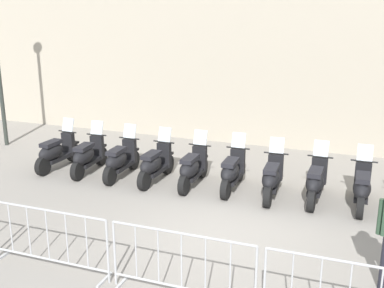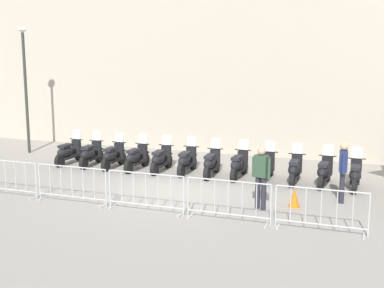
{
  "view_description": "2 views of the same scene",
  "coord_description": "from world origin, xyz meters",
  "px_view_note": "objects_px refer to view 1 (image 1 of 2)",
  "views": [
    {
      "loc": [
        1.55,
        -7.96,
        4.14
      ],
      "look_at": [
        -1.29,
        2.5,
        0.97
      ],
      "focal_mm": 44.71,
      "sensor_mm": 36.0,
      "label": 1
    },
    {
      "loc": [
        4.45,
        -14.8,
        4.35
      ],
      "look_at": [
        0.05,
        1.77,
        1.15
      ],
      "focal_mm": 48.73,
      "sensor_mm": 36.0,
      "label": 2
    }
  ],
  "objects_px": {
    "barrier_segment_2": "(181,266)",
    "motorcycle_1": "(88,156)",
    "motorcycle_0": "(56,152)",
    "motorcycle_5": "(232,172)",
    "motorcycle_3": "(155,164)",
    "motorcycle_6": "(272,178)",
    "motorcycle_8": "(362,188)",
    "motorcycle_2": "(120,160)",
    "motorcycle_7": "(316,182)",
    "barrier_segment_1": "(48,240)",
    "motorcycle_4": "(192,168)"
  },
  "relations": [
    {
      "from": "motorcycle_6",
      "to": "motorcycle_8",
      "type": "height_order",
      "value": "same"
    },
    {
      "from": "motorcycle_8",
      "to": "motorcycle_7",
      "type": "bearing_deg",
      "value": 174.99
    },
    {
      "from": "motorcycle_0",
      "to": "motorcycle_5",
      "type": "xyz_separation_m",
      "value": [
        4.69,
        -0.3,
        0.0
      ]
    },
    {
      "from": "motorcycle_4",
      "to": "motorcycle_5",
      "type": "bearing_deg",
      "value": 0.01
    },
    {
      "from": "motorcycle_1",
      "to": "motorcycle_7",
      "type": "distance_m",
      "value": 5.62
    },
    {
      "from": "motorcycle_2",
      "to": "motorcycle_4",
      "type": "height_order",
      "value": "same"
    },
    {
      "from": "motorcycle_4",
      "to": "motorcycle_8",
      "type": "distance_m",
      "value": 3.75
    },
    {
      "from": "motorcycle_1",
      "to": "motorcycle_8",
      "type": "height_order",
      "value": "same"
    },
    {
      "from": "barrier_segment_2",
      "to": "motorcycle_7",
      "type": "bearing_deg",
      "value": 66.88
    },
    {
      "from": "motorcycle_3",
      "to": "motorcycle_4",
      "type": "bearing_deg",
      "value": -2.1
    },
    {
      "from": "motorcycle_3",
      "to": "motorcycle_5",
      "type": "height_order",
      "value": "same"
    },
    {
      "from": "motorcycle_1",
      "to": "motorcycle_3",
      "type": "xyz_separation_m",
      "value": [
        1.86,
        -0.18,
        0.0
      ]
    },
    {
      "from": "motorcycle_1",
      "to": "motorcycle_8",
      "type": "distance_m",
      "value": 6.56
    },
    {
      "from": "barrier_segment_1",
      "to": "motorcycle_8",
      "type": "bearing_deg",
      "value": 37.9
    },
    {
      "from": "motorcycle_6",
      "to": "motorcycle_3",
      "type": "bearing_deg",
      "value": 175.52
    },
    {
      "from": "motorcycle_2",
      "to": "motorcycle_5",
      "type": "distance_m",
      "value": 2.82
    },
    {
      "from": "motorcycle_1",
      "to": "barrier_segment_1",
      "type": "relative_size",
      "value": 0.78
    },
    {
      "from": "barrier_segment_1",
      "to": "motorcycle_0",
      "type": "bearing_deg",
      "value": 119.15
    },
    {
      "from": "motorcycle_0",
      "to": "motorcycle_4",
      "type": "relative_size",
      "value": 1.0
    },
    {
      "from": "barrier_segment_2",
      "to": "motorcycle_1",
      "type": "bearing_deg",
      "value": 129.9
    },
    {
      "from": "motorcycle_6",
      "to": "motorcycle_8",
      "type": "distance_m",
      "value": 1.87
    },
    {
      "from": "motorcycle_0",
      "to": "motorcycle_8",
      "type": "height_order",
      "value": "same"
    },
    {
      "from": "motorcycle_5",
      "to": "motorcycle_7",
      "type": "height_order",
      "value": "same"
    },
    {
      "from": "motorcycle_2",
      "to": "motorcycle_5",
      "type": "height_order",
      "value": "same"
    },
    {
      "from": "motorcycle_5",
      "to": "barrier_segment_1",
      "type": "relative_size",
      "value": 0.78
    },
    {
      "from": "motorcycle_1",
      "to": "motorcycle_2",
      "type": "distance_m",
      "value": 0.93
    },
    {
      "from": "motorcycle_0",
      "to": "motorcycle_6",
      "type": "xyz_separation_m",
      "value": [
        5.61,
        -0.48,
        0.0
      ]
    },
    {
      "from": "motorcycle_1",
      "to": "motorcycle_5",
      "type": "bearing_deg",
      "value": -3.27
    },
    {
      "from": "motorcycle_4",
      "to": "motorcycle_8",
      "type": "relative_size",
      "value": 1.0
    },
    {
      "from": "motorcycle_3",
      "to": "motorcycle_5",
      "type": "xyz_separation_m",
      "value": [
        1.88,
        -0.03,
        0.0
      ]
    },
    {
      "from": "motorcycle_0",
      "to": "motorcycle_7",
      "type": "bearing_deg",
      "value": -4.11
    },
    {
      "from": "motorcycle_4",
      "to": "barrier_segment_1",
      "type": "distance_m",
      "value": 4.34
    },
    {
      "from": "motorcycle_5",
      "to": "motorcycle_1",
      "type": "bearing_deg",
      "value": 176.73
    },
    {
      "from": "motorcycle_2",
      "to": "motorcycle_5",
      "type": "bearing_deg",
      "value": -2.39
    },
    {
      "from": "motorcycle_7",
      "to": "barrier_segment_2",
      "type": "distance_m",
      "value": 4.55
    },
    {
      "from": "motorcycle_8",
      "to": "barrier_segment_1",
      "type": "height_order",
      "value": "motorcycle_8"
    },
    {
      "from": "motorcycle_7",
      "to": "motorcycle_4",
      "type": "bearing_deg",
      "value": 176.46
    },
    {
      "from": "motorcycle_1",
      "to": "motorcycle_5",
      "type": "relative_size",
      "value": 1.0
    },
    {
      "from": "motorcycle_0",
      "to": "motorcycle_7",
      "type": "height_order",
      "value": "same"
    },
    {
      "from": "motorcycle_2",
      "to": "barrier_segment_1",
      "type": "bearing_deg",
      "value": -81.87
    },
    {
      "from": "motorcycle_2",
      "to": "motorcycle_4",
      "type": "xyz_separation_m",
      "value": [
        1.87,
        -0.12,
        0.0
      ]
    },
    {
      "from": "motorcycle_6",
      "to": "motorcycle_8",
      "type": "bearing_deg",
      "value": -2.14
    },
    {
      "from": "motorcycle_3",
      "to": "motorcycle_8",
      "type": "xyz_separation_m",
      "value": [
        4.69,
        -0.29,
        0.0
      ]
    },
    {
      "from": "barrier_segment_1",
      "to": "barrier_segment_2",
      "type": "height_order",
      "value": "same"
    },
    {
      "from": "motorcycle_3",
      "to": "barrier_segment_2",
      "type": "height_order",
      "value": "motorcycle_3"
    },
    {
      "from": "motorcycle_1",
      "to": "barrier_segment_1",
      "type": "bearing_deg",
      "value": -70.59
    },
    {
      "from": "motorcycle_2",
      "to": "motorcycle_8",
      "type": "xyz_separation_m",
      "value": [
        5.62,
        -0.37,
        0.0
      ]
    },
    {
      "from": "motorcycle_2",
      "to": "motorcycle_7",
      "type": "distance_m",
      "value": 4.69
    },
    {
      "from": "motorcycle_2",
      "to": "motorcycle_3",
      "type": "distance_m",
      "value": 0.93
    },
    {
      "from": "motorcycle_8",
      "to": "barrier_segment_2",
      "type": "height_order",
      "value": "motorcycle_8"
    }
  ]
}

